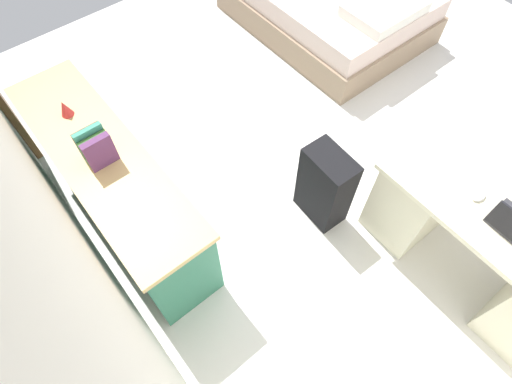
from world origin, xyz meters
The scene contains 9 objects.
ground_plane centered at (0.00, 0.00, 0.00)m, with size 5.89×5.89×0.00m, color silver.
wall_back centered at (0.00, 2.03, 1.42)m, with size 4.89×0.10×2.85m, color white.
desk centered at (-1.32, 0.07, 0.38)m, with size 1.45×0.68×0.73m.
credenza centered at (0.50, 1.65, 0.39)m, with size 1.80×0.48×0.77m.
bed centered at (1.22, -1.10, 0.24)m, with size 1.91×1.41×0.58m.
suitcase_black centered at (-0.37, 0.51, 0.32)m, with size 0.36×0.22×0.65m, color black.
computer_mouse centered at (-1.13, 0.11, 0.74)m, with size 0.06×0.10×0.03m, color white.
book_row centered at (0.46, 1.65, 0.88)m, with size 0.16×0.17×0.23m.
figurine_small centered at (0.91, 1.65, 0.82)m, with size 0.08×0.08×0.11m, color red.
Camera 1 is at (-1.28, 1.88, 2.75)m, focal length 29.04 mm.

